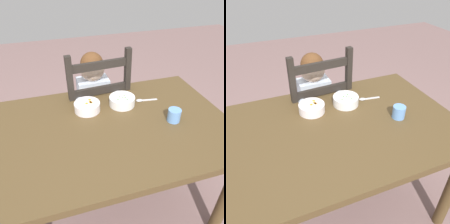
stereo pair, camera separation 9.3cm
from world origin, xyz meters
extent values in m
plane|color=#846663|center=(0.00, 0.00, 0.00)|extent=(8.00, 8.00, 0.00)
cube|color=brown|center=(0.00, 0.00, 0.72)|extent=(1.27, 0.86, 0.04)
cylinder|color=brown|center=(-0.56, 0.36, 0.35)|extent=(0.07, 0.07, 0.70)
cylinder|color=brown|center=(0.56, 0.36, 0.35)|extent=(0.07, 0.07, 0.70)
cube|color=black|center=(-0.01, 0.53, 0.45)|extent=(0.45, 0.45, 0.02)
cube|color=black|center=(0.17, 0.73, 0.22)|extent=(0.04, 0.04, 0.44)
cube|color=black|center=(-0.21, 0.71, 0.22)|extent=(0.04, 0.04, 0.44)
cube|color=black|center=(0.19, 0.36, 0.22)|extent=(0.04, 0.04, 0.44)
cube|color=black|center=(-0.19, 0.33, 0.22)|extent=(0.04, 0.04, 0.44)
cube|color=black|center=(0.19, 0.36, 0.74)|extent=(0.04, 0.04, 0.57)
cube|color=black|center=(-0.19, 0.33, 0.74)|extent=(0.04, 0.04, 0.57)
cube|color=black|center=(0.00, 0.34, 0.94)|extent=(0.36, 0.05, 0.05)
cube|color=black|center=(0.00, 0.34, 0.77)|extent=(0.36, 0.05, 0.05)
cube|color=silver|center=(-0.01, 0.50, 0.62)|extent=(0.22, 0.14, 0.32)
sphere|color=beige|center=(-0.01, 0.50, 0.85)|extent=(0.17, 0.17, 0.17)
sphere|color=brown|center=(-0.01, 0.50, 0.89)|extent=(0.16, 0.16, 0.16)
cylinder|color=#3F4C72|center=(-0.06, 0.38, 0.23)|extent=(0.07, 0.07, 0.46)
cylinder|color=#3F4C72|center=(0.05, 0.38, 0.23)|extent=(0.07, 0.07, 0.46)
cylinder|color=silver|center=(-0.14, 0.40, 0.70)|extent=(0.06, 0.24, 0.13)
cylinder|color=silver|center=(0.12, 0.40, 0.70)|extent=(0.06, 0.24, 0.13)
cylinder|color=white|center=(0.10, 0.18, 0.77)|extent=(0.16, 0.16, 0.05)
cylinder|color=white|center=(0.10, 0.18, 0.74)|extent=(0.07, 0.07, 0.01)
cylinder|color=green|center=(0.10, 0.18, 0.78)|extent=(0.13, 0.13, 0.03)
sphere|color=green|center=(0.12, 0.20, 0.79)|extent=(0.01, 0.01, 0.01)
sphere|color=#46942E|center=(0.08, 0.19, 0.79)|extent=(0.01, 0.01, 0.01)
sphere|color=#3A9623|center=(0.11, 0.17, 0.79)|extent=(0.01, 0.01, 0.01)
sphere|color=green|center=(0.10, 0.18, 0.79)|extent=(0.01, 0.01, 0.01)
sphere|color=green|center=(0.12, 0.15, 0.79)|extent=(0.01, 0.01, 0.01)
sphere|color=#4D9B32|center=(0.06, 0.16, 0.79)|extent=(0.01, 0.01, 0.01)
cylinder|color=white|center=(-0.12, 0.18, 0.77)|extent=(0.15, 0.15, 0.05)
cylinder|color=white|center=(-0.12, 0.18, 0.74)|extent=(0.07, 0.07, 0.01)
cylinder|color=orange|center=(-0.12, 0.18, 0.78)|extent=(0.12, 0.12, 0.03)
cube|color=orange|center=(-0.10, 0.21, 0.79)|extent=(0.02, 0.02, 0.01)
cube|color=orange|center=(-0.10, 0.18, 0.79)|extent=(0.02, 0.02, 0.01)
cube|color=orange|center=(-0.09, 0.18, 0.79)|extent=(0.02, 0.02, 0.01)
cube|color=orange|center=(-0.12, 0.18, 0.79)|extent=(0.02, 0.02, 0.01)
cube|color=orange|center=(-0.10, 0.19, 0.79)|extent=(0.02, 0.02, 0.01)
cube|color=silver|center=(0.28, 0.18, 0.74)|extent=(0.10, 0.03, 0.00)
ellipsoid|color=silver|center=(0.22, 0.19, 0.75)|extent=(0.05, 0.04, 0.01)
cylinder|color=#699DE1|center=(0.32, -0.06, 0.78)|extent=(0.07, 0.07, 0.07)
camera|label=1|loc=(-0.31, -0.94, 1.52)|focal=37.34mm
camera|label=2|loc=(-0.40, -0.91, 1.52)|focal=37.34mm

